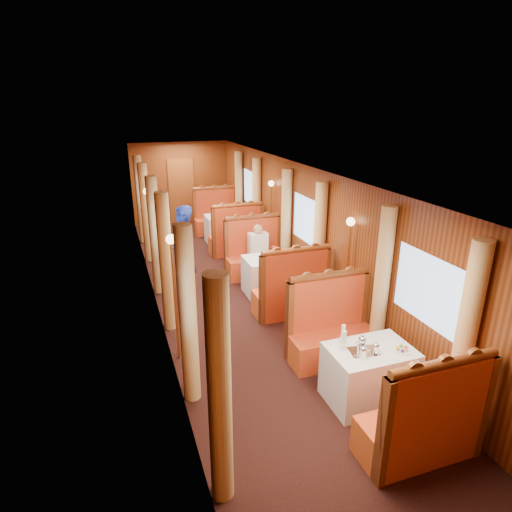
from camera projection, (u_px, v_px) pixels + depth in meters
name	position (u px, v px, depth m)	size (l,w,h in m)	color
floor	(235.00, 297.00, 8.46)	(3.00, 12.00, 0.01)	black
ceiling	(233.00, 170.00, 7.60)	(3.00, 12.00, 0.01)	silver
wall_far	(181.00, 183.00, 13.37)	(3.00, 2.50, 0.01)	brown
wall_near	(499.00, 506.00, 2.69)	(3.00, 2.50, 0.01)	brown
wall_left	(153.00, 245.00, 7.57)	(12.00, 2.50, 0.01)	brown
wall_right	(307.00, 230.00, 8.49)	(12.00, 2.50, 0.01)	brown
doorway_far	(182.00, 191.00, 13.43)	(0.80, 0.04, 2.00)	brown
table_near	(369.00, 375.00, 5.44)	(1.05, 0.72, 0.75)	white
banquette_near_fwd	(422.00, 425.00, 4.52)	(1.30, 0.55, 1.34)	#B21C13
banquette_near_aft	(331.00, 333.00, 6.33)	(1.30, 0.55, 1.34)	#B21C13
table_mid	(271.00, 275.00, 8.56)	(1.05, 0.72, 0.75)	white
banquette_mid_fwd	(291.00, 293.00, 7.64)	(1.30, 0.55, 1.34)	#B21C13
banquette_mid_aft	(255.00, 257.00, 9.44)	(1.30, 0.55, 1.34)	#B21C13
table_far	(226.00, 229.00, 11.67)	(1.05, 0.72, 0.75)	white
banquette_far_fwd	(236.00, 238.00, 10.75)	(1.30, 0.55, 1.34)	#B21C13
banquette_far_aft	(217.00, 218.00, 12.56)	(1.30, 0.55, 1.34)	#B21C13
tea_tray	(363.00, 352.00, 5.25)	(0.34, 0.26, 0.01)	silver
teapot_left	(363.00, 354.00, 5.11)	(0.15, 0.11, 0.12)	silver
teapot_right	(376.00, 350.00, 5.19)	(0.15, 0.11, 0.12)	silver
teapot_back	(362.00, 344.00, 5.30)	(0.17, 0.13, 0.14)	silver
fruit_plate	(402.00, 349.00, 5.27)	(0.23, 0.23, 0.05)	white
cup_inboard	(344.00, 342.00, 5.26)	(0.08, 0.08, 0.26)	white
cup_outboard	(343.00, 336.00, 5.40)	(0.08, 0.08, 0.26)	white
rose_vase_mid	(274.00, 249.00, 8.36)	(0.06, 0.06, 0.36)	silver
rose_vase_far	(224.00, 209.00, 11.51)	(0.06, 0.06, 0.36)	silver
window_left_near	(190.00, 329.00, 4.40)	(1.20, 0.90, 0.01)	#8AADDA
curtain_left_near_a	(220.00, 395.00, 3.83)	(0.22, 0.22, 2.35)	tan
curtain_left_near_b	(188.00, 317.00, 5.22)	(0.22, 0.22, 2.35)	tan
window_right_near	(428.00, 290.00, 5.30)	(1.20, 0.90, 0.01)	#8AADDA
curtain_right_near_a	(465.00, 342.00, 4.67)	(0.22, 0.22, 2.35)	tan
curtain_right_near_b	(381.00, 287.00, 6.06)	(0.22, 0.22, 2.35)	tan
window_left_mid	(153.00, 234.00, 7.51)	(1.20, 0.90, 0.01)	#8AADDA
curtain_left_mid_a	(166.00, 263.00, 6.94)	(0.22, 0.22, 2.35)	tan
curtain_left_mid_b	(155.00, 236.00, 8.33)	(0.22, 0.22, 2.35)	tan
window_right_mid	(307.00, 220.00, 8.41)	(1.20, 0.90, 0.01)	#8AADDA
curtain_right_mid_a	(319.00, 246.00, 7.78)	(0.22, 0.22, 2.35)	tan
curtain_right_mid_b	(286.00, 224.00, 9.17)	(0.22, 0.22, 2.35)	tan
window_left_far	(138.00, 196.00, 10.62)	(1.20, 0.90, 0.01)	#8AADDA
curtain_left_far_a	(146.00, 213.00, 10.06)	(0.22, 0.22, 2.35)	tan
curtain_left_far_b	(140.00, 200.00, 11.44)	(0.22, 0.22, 2.35)	tan
window_right_far	(251.00, 188.00, 11.53)	(1.20, 0.90, 0.01)	#8AADDA
curtain_right_far_a	(257.00, 205.00, 10.90)	(0.22, 0.22, 2.35)	tan
curtain_right_far_b	(239.00, 193.00, 12.28)	(0.22, 0.22, 2.35)	tan
sconce_left_fore	(173.00, 273.00, 6.00)	(0.14, 0.14, 1.95)	#BF8C3F
sconce_right_fore	(348.00, 252.00, 6.85)	(0.14, 0.14, 1.95)	#BF8C3F
sconce_left_aft	(148.00, 214.00, 9.12)	(0.14, 0.14, 1.95)	#BF8C3F
sconce_right_aft	(271.00, 205.00, 9.97)	(0.14, 0.14, 1.95)	#BF8C3F
steward	(184.00, 251.00, 8.30)	(0.66, 0.43, 1.81)	navy
passenger	(258.00, 246.00, 9.12)	(0.40, 0.44, 0.76)	beige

